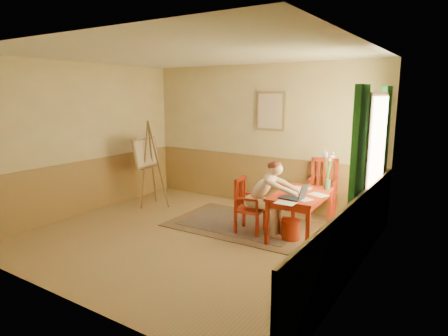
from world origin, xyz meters
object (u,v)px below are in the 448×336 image
Objects in this scene: chair_left at (248,205)px; figure at (266,194)px; laptop at (295,196)px; table at (301,199)px; chair_back at (323,190)px; easel at (148,156)px.

chair_left is 0.38m from figure.
chair_left is 2.25× the size of laptop.
table is 1.09m from chair_back.
chair_back is at bearing 58.99° from chair_left.
laptop is (0.56, -0.18, 0.10)m from figure.
laptop is at bearing -81.02° from table.
chair_back reaches higher than chair_left.
chair_left is 0.93m from laptop.
table is 3.27m from easel.
easel reaches higher than table.
chair_back is 1.49m from laptop.
chair_back is 1.38m from figure.
chair_left is 0.53× the size of easel.
table is 0.86m from chair_left.
chair_left is at bearing -163.58° from table.
easel reaches higher than laptop.
laptop is 0.23× the size of easel.
figure is 0.60m from laptop.
laptop is at bearing -17.95° from figure.
chair_left is (-0.80, -0.24, -0.18)m from table.
chair_back reaches higher than table.
easel is at bearing 179.35° from table.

